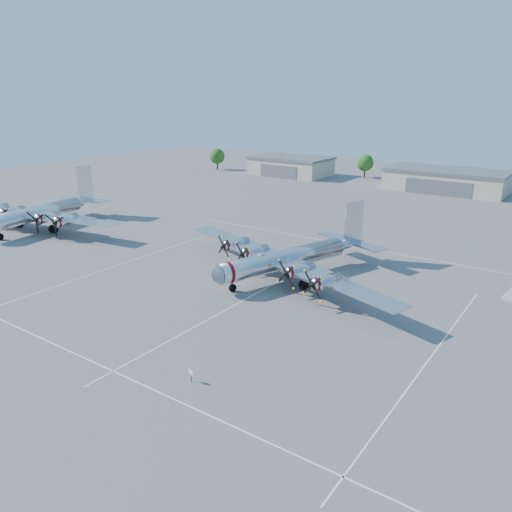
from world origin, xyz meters
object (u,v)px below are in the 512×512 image
Objects in this scene: hangar_west at (291,166)px; tree_far_west at (217,156)px; main_bomber_b29 at (291,276)px; tree_west at (365,163)px; info_placard at (191,374)px; bomber_west at (44,228)px; hangar_center at (446,180)px.

hangar_west is 3.40× the size of tree_far_west.
hangar_west reaches higher than main_bomber_b29.
tree_west is at bearing 21.89° from hangar_west.
info_placard is (31.71, -109.31, -3.45)m from tree_west.
tree_west is (45.00, 12.00, 0.00)m from tree_far_west.
main_bomber_b29 reaches higher than info_placard.
bomber_west is at bearing -105.67° from tree_west.
hangar_center reaches higher than main_bomber_b29.
tree_west is (20.00, 8.04, 1.51)m from hangar_west.
hangar_west is at bearing 78.52° from bomber_west.
main_bomber_b29 is (25.28, -82.63, -4.22)m from tree_west.
tree_far_west is at bearing -170.99° from hangar_west.
hangar_west is 45.00m from hangar_center.
info_placard is at bearing -73.82° from tree_west.
main_bomber_b29 is (45.28, -74.59, -2.71)m from hangar_west.
tree_far_west is at bearing 97.11° from bomber_west.
tree_west reaches higher than main_bomber_b29.
tree_west is 0.18× the size of bomber_west.
hangar_west is 78.94m from bomber_west.
tree_far_west reaches higher than info_placard.
hangar_center is at bearing 109.21° from info_placard.
tree_far_west is 0.17× the size of main_bomber_b29.
tree_far_west is at bearing 153.86° from main_bomber_b29.
tree_far_west reaches higher than bomber_west.
hangar_west is 20.63× the size of info_placard.
tree_far_west reaches higher than hangar_center.
main_bomber_b29 is 1.06× the size of bomber_west.
main_bomber_b29 is at bearing -45.14° from tree_far_west.
main_bomber_b29 is 35.94× the size of info_placard.
hangar_center is at bearing -17.82° from tree_west.
hangar_west is 0.79× the size of hangar_center.
hangar_center is 0.77× the size of bomber_west.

